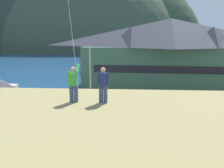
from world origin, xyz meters
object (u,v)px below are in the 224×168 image
object	(u,v)px
moored_boat_wharfside	(88,69)
person_kite_flyer	(73,83)
harbor_lodge	(170,52)
wharf_dock	(102,74)
storage_shed_waterside	(143,72)
parked_car_front_row_silver	(161,135)
person_companion	(103,84)
parked_car_mid_row_near	(176,108)
parked_car_corner_spot	(40,107)
parked_car_back_row_right	(122,110)
parking_light_pole	(90,72)
moored_boat_outer_mooring	(118,72)

from	to	relation	value
moored_boat_wharfside	person_kite_flyer	size ratio (longest dim) A/B	3.95
harbor_lodge	wharf_dock	distance (m)	18.32
wharf_dock	moored_boat_wharfside	xyz separation A→B (m)	(-3.49, 3.57, 0.37)
storage_shed_waterside	moored_boat_wharfside	xyz separation A→B (m)	(-11.81, 12.85, -1.54)
storage_shed_waterside	parked_car_front_row_silver	xyz separation A→B (m)	(0.18, -25.59, -1.20)
wharf_dock	person_companion	world-z (taller)	person_companion
parked_car_front_row_silver	parked_car_mid_row_near	xyz separation A→B (m)	(2.52, 7.64, 0.00)
parked_car_corner_spot	parked_car_front_row_silver	bearing A→B (deg)	-30.11
parked_car_back_row_right	parking_light_pole	bearing A→B (deg)	133.22
harbor_lodge	parked_car_corner_spot	bearing A→B (deg)	-137.01
parked_car_corner_spot	parking_light_pole	world-z (taller)	parking_light_pole
moored_boat_wharfside	person_companion	xyz separation A→B (m)	(8.08, -46.72, 6.26)
parked_car_corner_spot	moored_boat_outer_mooring	bearing A→B (deg)	74.75
person_companion	parked_car_front_row_silver	bearing A→B (deg)	64.77
parked_car_back_row_right	parked_car_mid_row_near	size ratio (longest dim) A/B	0.99
wharf_dock	parking_light_pole	distance (m)	24.22
moored_boat_outer_mooring	person_companion	xyz separation A→B (m)	(1.17, -42.98, 6.26)
wharf_dock	person_kite_flyer	size ratio (longest dim) A/B	6.85
parking_light_pole	person_kite_flyer	distance (m)	19.49
parking_light_pole	parked_car_corner_spot	bearing A→B (deg)	-143.94
harbor_lodge	person_companion	bearing A→B (deg)	-104.14
moored_boat_outer_mooring	parked_car_mid_row_near	bearing A→B (deg)	-74.30
person_kite_flyer	parked_car_front_row_silver	bearing A→B (deg)	56.81
wharf_dock	parking_light_pole	world-z (taller)	parking_light_pole
harbor_lodge	person_companion	distance (m)	31.86
parked_car_corner_spot	parked_car_mid_row_near	distance (m)	15.08
parked_car_front_row_silver	wharf_dock	bearing A→B (deg)	103.69
wharf_dock	storage_shed_waterside	bearing A→B (deg)	-48.16
harbor_lodge	parked_car_back_row_right	bearing A→B (deg)	-114.60
harbor_lodge	moored_boat_outer_mooring	bearing A→B (deg)	126.52
harbor_lodge	moored_boat_wharfside	size ratio (longest dim) A/B	4.01
moored_boat_outer_mooring	parked_car_mid_row_near	size ratio (longest dim) A/B	1.59
moored_boat_wharfside	person_companion	distance (m)	47.83
harbor_lodge	person_kite_flyer	xyz separation A→B (m)	(-9.24, -30.79, 1.00)
harbor_lodge	storage_shed_waterside	distance (m)	6.27
parking_light_pole	person_companion	world-z (taller)	parking_light_pole
moored_boat_wharfside	parked_car_front_row_silver	bearing A→B (deg)	-72.68
moored_boat_wharfside	person_kite_flyer	bearing A→B (deg)	-81.91
wharf_dock	parked_car_mid_row_near	size ratio (longest dim) A/B	2.96
moored_boat_wharfside	parked_car_front_row_silver	distance (m)	40.27
parked_car_back_row_right	person_companion	distance (m)	16.17
harbor_lodge	parked_car_front_row_silver	bearing A→B (deg)	-99.73
wharf_dock	parking_light_pole	bearing A→B (deg)	-87.37
moored_boat_wharfside	wharf_dock	bearing A→B (deg)	-45.60
parked_car_mid_row_near	person_companion	world-z (taller)	person_companion
wharf_dock	moored_boat_wharfside	bearing A→B (deg)	134.40
storage_shed_waterside	person_companion	world-z (taller)	person_companion
storage_shed_waterside	person_kite_flyer	distance (m)	34.50
wharf_dock	parked_car_front_row_silver	xyz separation A→B (m)	(8.49, -34.87, 0.71)
moored_boat_outer_mooring	parked_car_corner_spot	xyz separation A→B (m)	(-7.47, -27.41, 0.34)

